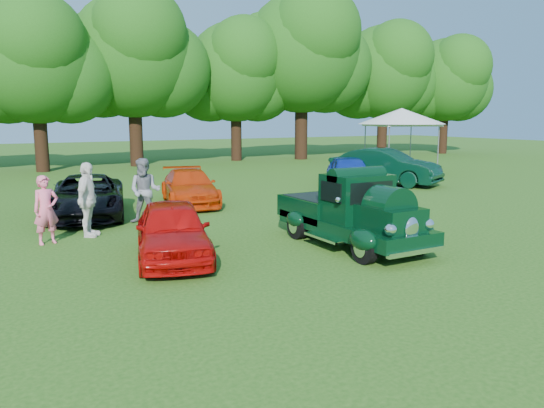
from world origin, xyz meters
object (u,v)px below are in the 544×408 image
back_car_blue (349,173)px  back_car_orange (189,187)px  red_convertible (172,230)px  canopy_tent (401,117)px  spectator_grey (145,191)px  back_car_black (87,196)px  spectator_pink (46,210)px  back_car_green (385,167)px  spectator_white (88,200)px  hero_pickup (351,214)px

back_car_blue → back_car_orange: bearing=-148.7°
red_convertible → back_car_orange: 7.56m
canopy_tent → red_convertible: bearing=-146.3°
back_car_orange → spectator_grey: 3.58m
back_car_black → spectator_pink: 3.54m
back_car_green → canopy_tent: (4.28, 3.63, 2.30)m
back_car_green → spectator_grey: bearing=169.2°
back_car_black → canopy_tent: size_ratio=0.82×
spectator_white → spectator_pink: bearing=136.3°
hero_pickup → back_car_black: hero_pickup is taller
red_convertible → back_car_black: bearing=111.9°
hero_pickup → spectator_white: 6.84m
hero_pickup → red_convertible: bearing=168.4°
back_car_green → spectator_white: spectator_white is taller
canopy_tent → spectator_pink: bearing=-156.3°
back_car_orange → canopy_tent: (14.25, 4.54, 2.51)m
back_car_black → hero_pickup: bearing=-41.1°
hero_pickup → back_car_green: bearing=45.1°
hero_pickup → back_car_blue: size_ratio=1.05×
hero_pickup → back_car_blue: (6.09, 8.02, -0.03)m
spectator_pink → canopy_tent: size_ratio=0.29×
back_car_green → hero_pickup: bearing=-161.8°
spectator_grey → back_car_blue: bearing=47.8°
spectator_pink → red_convertible: bearing=-66.9°
back_car_black → spectator_grey: spectator_grey is taller
back_car_green → spectator_pink: size_ratio=2.95×
back_car_green → spectator_pink: 16.00m
back_car_orange → canopy_tent: canopy_tent is taller
back_car_black → back_car_green: 13.80m
back_car_black → back_car_blue: bearing=18.8°
back_car_orange → canopy_tent: 15.16m
red_convertible → canopy_tent: (17.24, 11.48, 2.48)m
back_car_orange → back_car_black: bearing=-154.9°
back_car_green → spectator_pink: spectator_pink is taller
hero_pickup → canopy_tent: canopy_tent is taller
back_car_black → back_car_orange: size_ratio=1.11×
back_car_black → back_car_orange: (3.72, 0.84, -0.04)m
spectator_pink → back_car_green: bearing=3.3°
spectator_white → back_car_black: bearing=19.8°
back_car_green → spectator_white: (-14.17, -4.61, 0.15)m
red_convertible → spectator_pink: (-2.26, 2.91, 0.21)m
spectator_pink → spectator_white: size_ratio=0.87×
back_car_black → back_car_green: bearing=20.7°
back_car_green → canopy_tent: 6.06m
spectator_pink → spectator_grey: (2.88, 1.37, 0.11)m
hero_pickup → back_car_black: (-4.99, 6.98, -0.11)m
spectator_pink → spectator_white: spectator_white is taller
red_convertible → back_car_green: back_car_green is taller
back_car_black → canopy_tent: bearing=30.1°
spectator_pink → back_car_orange: bearing=22.9°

